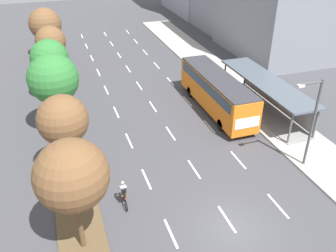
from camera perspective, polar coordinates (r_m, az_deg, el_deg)
ground_plane at (r=21.73m, az=10.25°, el=-15.65°), size 140.00×140.00×0.00m
median_strip at (r=36.30m, az=-16.89°, el=3.79°), size 2.60×52.00×0.12m
sidewalk_right at (r=40.29m, az=8.80°, el=7.46°), size 4.50×52.00×0.15m
lane_divider_left at (r=35.47m, az=-9.04°, el=4.04°), size 0.14×48.40×0.01m
lane_divider_center at (r=36.10m, az=-3.57°, el=4.87°), size 0.14×48.40×0.01m
lane_divider_right at (r=37.06m, az=1.67°, el=5.61°), size 0.14×48.40×0.01m
bus_shelter at (r=33.47m, az=15.53°, el=5.16°), size 2.90×12.03×2.86m
bus at (r=32.64m, az=7.69°, el=5.77°), size 2.54×11.29×3.37m
cyclist at (r=22.49m, az=-7.03°, el=-10.68°), size 0.46×1.82×1.71m
median_tree_nearest at (r=17.78m, az=-15.02°, el=-7.62°), size 3.65×3.65×6.55m
median_tree_second at (r=23.48m, az=-16.35°, el=0.90°), size 3.26×3.26×5.94m
median_tree_third at (r=29.26m, az=-17.75°, el=7.14°), size 3.93×3.93×6.51m
median_tree_fourth at (r=35.52m, az=-18.29°, el=10.15°), size 3.51×3.51×5.78m
median_tree_fifth at (r=41.78m, az=-18.13°, el=12.66°), size 3.25×3.25×5.36m
median_tree_farthest at (r=47.96m, az=-18.91°, el=15.02°), size 3.89×3.89×5.95m
streetlight at (r=25.65m, az=21.83°, el=1.14°), size 1.91×0.24×6.50m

